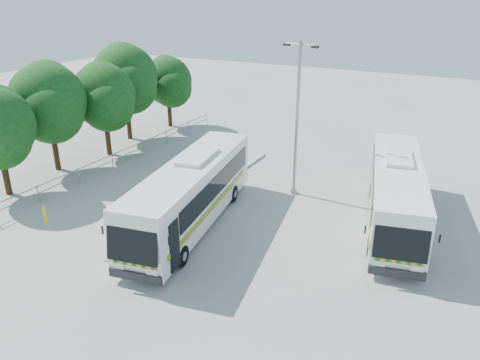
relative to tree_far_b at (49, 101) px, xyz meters
The scene contains 11 objects.
ground 13.85m from the tree_far_b, ahead, with size 100.00×100.00×0.00m, color #A1A19C.
kerb_divider 11.65m from the tree_far_b, ahead, with size 0.40×16.00×0.15m, color #B2B2AD.
railing 5.62m from the tree_far_b, 42.90° to the left, with size 0.06×22.00×1.00m.
tree_far_b is the anchor object (origin of this frame).
tree_far_c 4.01m from the tree_far_b, 77.09° to the left, with size 4.97×4.69×6.49m.
tree_far_d 7.61m from the tree_far_b, 92.23° to the left, with size 5.62×5.30×7.33m.
tree_far_e 12.13m from the tree_far_b, 88.17° to the left, with size 4.54×4.28×5.92m.
coach_main 12.58m from the tree_far_b, 11.50° to the right, with size 4.24×11.79×3.21m.
coach_adjacent 21.29m from the tree_far_b, ahead, with size 4.55×11.40×3.10m.
lamppost 15.56m from the tree_far_b, 13.21° to the left, with size 2.09×0.61×8.61m.
bollard 8.96m from the tree_far_b, 47.23° to the right, with size 0.14×0.14×1.00m, color yellow.
Camera 1 is at (10.89, -18.82, 11.08)m, focal length 35.00 mm.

